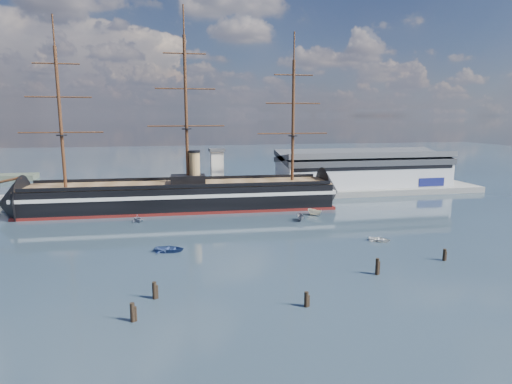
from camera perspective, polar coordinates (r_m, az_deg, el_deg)
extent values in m
plane|color=#26323C|center=(110.64, -4.79, -4.30)|extent=(600.00, 600.00, 0.00)
cube|color=slate|center=(146.79, -2.56, -0.68)|extent=(180.00, 18.00, 2.00)
cube|color=#B7BABC|center=(163.71, 14.04, 2.63)|extent=(62.00, 20.00, 10.00)
cube|color=#3F4247|center=(163.11, 14.13, 4.58)|extent=(63.00, 21.00, 2.00)
cube|color=silver|center=(141.52, -5.21, 2.57)|extent=(4.00, 4.00, 14.00)
cube|color=#3F4247|center=(140.73, -5.25, 5.60)|extent=(5.00, 5.00, 1.00)
cube|color=black|center=(128.68, -9.88, -0.55)|extent=(88.49, 18.99, 7.00)
cube|color=silver|center=(128.46, -9.90, -0.02)|extent=(90.50, 19.29, 1.00)
cube|color=maroon|center=(129.39, -9.83, -2.14)|extent=(90.50, 19.25, 0.90)
cone|color=black|center=(135.81, -29.88, -1.33)|extent=(14.53, 16.15, 15.68)
cone|color=black|center=(137.93, 9.81, 0.04)|extent=(11.53, 16.05, 15.68)
cube|color=brown|center=(128.07, -9.93, 1.04)|extent=(88.45, 17.71, 0.40)
cube|color=black|center=(127.93, -9.05, 1.69)|extent=(10.20, 6.34, 2.50)
cylinder|color=tan|center=(127.56, -8.20, 3.27)|extent=(3.20, 3.20, 9.00)
cylinder|color=#381E0F|center=(129.74, -24.64, 8.91)|extent=(0.90, 0.90, 38.00)
cylinder|color=#381E0F|center=(126.59, -9.30, 10.59)|extent=(0.90, 0.90, 42.00)
cylinder|color=#381E0F|center=(131.83, 4.96, 9.35)|extent=(0.90, 0.90, 36.00)
imported|color=navy|center=(90.24, -11.48, -7.82)|extent=(2.46, 4.06, 1.77)
imported|color=slate|center=(114.48, 5.96, -3.83)|extent=(5.49, 2.96, 2.08)
imported|color=slate|center=(116.61, -15.48, -3.89)|extent=(6.45, 5.35, 2.19)
imported|color=silver|center=(99.38, 16.14, -6.34)|extent=(2.73, 3.11, 1.39)
imported|color=silver|center=(120.97, 7.84, -3.11)|extent=(5.88, 4.49, 2.23)
cylinder|color=black|center=(68.86, -13.34, -13.68)|extent=(0.64, 0.64, 3.41)
cylinder|color=black|center=(65.00, 6.70, -14.96)|extent=(0.64, 0.64, 3.01)
cylinder|color=black|center=(79.30, 15.81, -10.55)|extent=(0.64, 0.64, 3.68)
cylinder|color=black|center=(90.91, 23.78, -8.36)|extent=(0.64, 0.64, 3.03)
cylinder|color=black|center=(62.76, -16.08, -16.26)|extent=(0.64, 0.64, 3.37)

